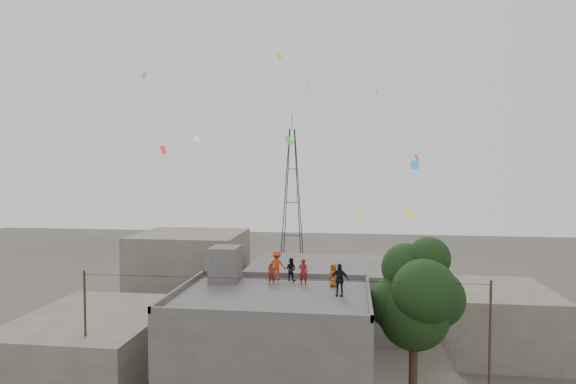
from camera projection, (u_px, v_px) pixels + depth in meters
The scene contains 17 objects.
main_building at pixel (272, 353), 24.97m from camera, with size 10.00×8.00×6.10m.
parapet at pixel (272, 292), 24.81m from camera, with size 10.00×8.00×0.30m.
stair_head_box at pixel (225, 264), 27.77m from camera, with size 1.60×1.80×2.00m, color #4F4C4A.
neighbor_west at pixel (95, 348), 28.46m from camera, with size 8.00×10.00×4.00m, color #61584C.
neighbor_north at pixel (326, 295), 38.59m from camera, with size 12.00×9.00×5.00m, color #4F4C4A.
neighbor_northwest at pixel (190, 273), 42.11m from camera, with size 9.00×8.00×7.00m, color #61584C.
neighbor_east at pixel (497, 320), 33.04m from camera, with size 7.00×8.00×4.40m, color #61584C.
tree at pixel (417, 297), 24.43m from camera, with size 4.90×4.60×9.10m.
utility_line at pixel (278, 347), 23.62m from camera, with size 20.12×0.62×7.40m.
transmission_tower at pixel (292, 195), 64.81m from camera, with size 2.97×2.97×20.01m.
person_red_adult at pixel (303, 272), 26.88m from camera, with size 0.53×0.35×1.46m, color maroon.
person_orange_child at pixel (334, 275), 26.44m from camera, with size 0.63×0.41×1.28m, color #A04D12.
person_dark_child at pixel (291, 269), 27.88m from camera, with size 0.65×0.51×1.34m, color black.
person_dark_adult at pixel (339, 280), 24.52m from camera, with size 0.97×0.40×1.66m, color black.
person_orange_adult at pixel (277, 265), 28.19m from camera, with size 1.10×0.63×1.70m, color red.
person_red_child at pixel (272, 274), 26.92m from camera, with size 0.44×0.29×1.21m, color maroon.
kites at pixel (313, 129), 29.81m from camera, with size 18.78×19.97×11.34m.
Camera 1 is at (4.07, -24.21, 12.58)m, focal length 30.00 mm.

